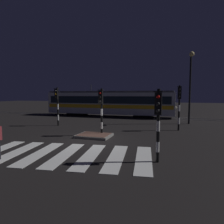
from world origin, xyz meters
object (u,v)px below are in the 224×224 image
object	(u,v)px
traffic_light_median_centre	(101,105)
traffic_light_corner_far_right	(179,101)
tram	(109,103)
street_lamp_trackside_right	(191,79)
traffic_light_corner_far_left	(57,101)
traffic_light_corner_near_right	(158,115)

from	to	relation	value
traffic_light_median_centre	traffic_light_corner_far_right	bearing A→B (deg)	35.34
traffic_light_corner_far_right	tram	world-z (taller)	tram
street_lamp_trackside_right	tram	xyz separation A→B (m)	(-9.51, 4.30, -2.52)
traffic_light_corner_far_right	tram	distance (m)	11.80
traffic_light_corner_far_right	tram	size ratio (longest dim) A/B	0.21
traffic_light_corner_far_right	street_lamp_trackside_right	bearing A→B (deg)	75.54
traffic_light_corner_far_left	tram	bearing A→B (deg)	77.89
traffic_light_corner_near_right	street_lamp_trackside_right	distance (m)	12.30
traffic_light_corner_far_left	traffic_light_median_centre	size ratio (longest dim) A/B	1.06
traffic_light_median_centre	tram	bearing A→B (deg)	106.12
tram	traffic_light_median_centre	bearing A→B (deg)	-73.88
traffic_light_corner_far_left	street_lamp_trackside_right	xyz separation A→B (m)	(11.41, 4.59, 1.99)
traffic_light_corner_near_right	traffic_light_corner_far_right	xyz separation A→B (m)	(0.93, 8.09, 0.31)
traffic_light_corner_near_right	traffic_light_median_centre	size ratio (longest dim) A/B	0.95
street_lamp_trackside_right	tram	bearing A→B (deg)	155.67
traffic_light_corner_far_left	traffic_light_corner_far_right	distance (m)	10.45
traffic_light_corner_far_left	traffic_light_corner_far_right	xyz separation A→B (m)	(10.42, 0.74, 0.06)
traffic_light_corner_near_right	street_lamp_trackside_right	bearing A→B (deg)	80.86
traffic_light_corner_near_right	traffic_light_corner_far_right	size ratio (longest dim) A/B	0.87
traffic_light_corner_near_right	traffic_light_median_centre	bearing A→B (deg)	133.13
traffic_light_corner_near_right	tram	size ratio (longest dim) A/B	0.19
street_lamp_trackside_right	tram	world-z (taller)	street_lamp_trackside_right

